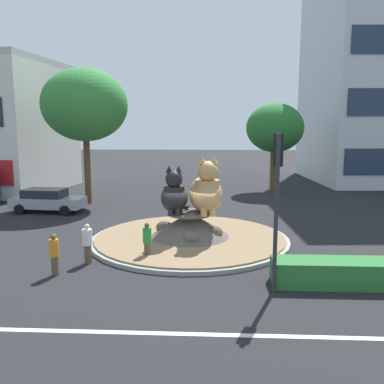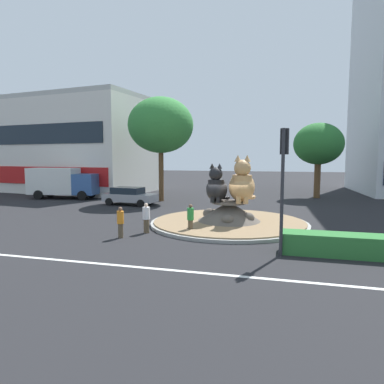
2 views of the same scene
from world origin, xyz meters
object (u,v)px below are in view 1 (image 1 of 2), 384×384
object	(u,v)px
pedestrian_white_shirt	(88,243)
pedestrian_orange_shirt	(54,254)
traffic_light_mast	(277,183)
broadleaf_tree_behind_island	(85,105)
cat_statue_black	(174,195)
sedan_on_far_lane	(47,200)
cat_statue_calico	(206,192)
pedestrian_green_shirt	(147,241)
second_tree_near_tower	(275,128)

from	to	relation	value
pedestrian_white_shirt	pedestrian_orange_shirt	bearing A→B (deg)	-4.89
traffic_light_mast	broadleaf_tree_behind_island	size ratio (longest dim) A/B	0.55
broadleaf_tree_behind_island	pedestrian_white_shirt	xyz separation A→B (m)	(3.91, -12.92, -6.10)
cat_statue_black	sedan_on_far_lane	world-z (taller)	cat_statue_black
pedestrian_white_shirt	sedan_on_far_lane	distance (m)	11.22
cat_statue_calico	broadleaf_tree_behind_island	world-z (taller)	broadleaf_tree_behind_island
broadleaf_tree_behind_island	pedestrian_green_shirt	xyz separation A→B (m)	(6.24, -12.43, -6.11)
traffic_light_mast	pedestrian_orange_shirt	size ratio (longest dim) A/B	3.31
sedan_on_far_lane	pedestrian_green_shirt	bearing A→B (deg)	-44.67
broadleaf_tree_behind_island	traffic_light_mast	bearing A→B (deg)	-54.42
pedestrian_orange_shirt	sedan_on_far_lane	distance (m)	12.10
pedestrian_green_shirt	pedestrian_white_shirt	xyz separation A→B (m)	(-2.33, -0.49, 0.01)
cat_statue_calico	sedan_on_far_lane	bearing A→B (deg)	-130.64
sedan_on_far_lane	cat_statue_black	bearing A→B (deg)	-31.86
cat_statue_calico	pedestrian_green_shirt	size ratio (longest dim) A/B	1.87
cat_statue_black	pedestrian_green_shirt	bearing A→B (deg)	-22.43
broadleaf_tree_behind_island	sedan_on_far_lane	size ratio (longest dim) A/B	2.03
traffic_light_mast	sedan_on_far_lane	world-z (taller)	traffic_light_mast
pedestrian_green_shirt	sedan_on_far_lane	size ratio (longest dim) A/B	0.34
cat_statue_black	pedestrian_white_shirt	world-z (taller)	cat_statue_black
cat_statue_black	pedestrian_orange_shirt	xyz separation A→B (m)	(-4.02, -4.59, -1.43)
pedestrian_green_shirt	sedan_on_far_lane	distance (m)	12.17
cat_statue_black	broadleaf_tree_behind_island	xyz separation A→B (m)	(-7.12, 9.72, 4.68)
second_tree_near_tower	sedan_on_far_lane	bearing A→B (deg)	-148.83
traffic_light_mast	sedan_on_far_lane	distance (m)	17.78
pedestrian_green_shirt	pedestrian_white_shirt	distance (m)	2.38
cat_statue_black	pedestrian_white_shirt	size ratio (longest dim) A/B	1.49
cat_statue_calico	broadleaf_tree_behind_island	size ratio (longest dim) A/B	0.31
second_tree_near_tower	pedestrian_green_shirt	world-z (taller)	second_tree_near_tower
pedestrian_orange_shirt	pedestrian_green_shirt	bearing A→B (deg)	-173.79
traffic_light_mast	broadleaf_tree_behind_island	bearing A→B (deg)	46.04
broadleaf_tree_behind_island	pedestrian_white_shirt	distance (m)	14.81
second_tree_near_tower	pedestrian_green_shirt	distance (m)	20.89
second_tree_near_tower	pedestrian_orange_shirt	world-z (taller)	second_tree_near_tower
traffic_light_mast	second_tree_near_tower	world-z (taller)	second_tree_near_tower
cat_statue_calico	pedestrian_white_shirt	distance (m)	5.97
cat_statue_black	cat_statue_calico	bearing A→B (deg)	90.62
traffic_light_mast	broadleaf_tree_behind_island	world-z (taller)	broadleaf_tree_behind_island
cat_statue_calico	traffic_light_mast	distance (m)	6.33
broadleaf_tree_behind_island	pedestrian_green_shirt	size ratio (longest dim) A/B	5.98
cat_statue_black	cat_statue_calico	distance (m)	1.51
traffic_light_mast	sedan_on_far_lane	xyz separation A→B (m)	(-12.67, 12.14, -2.84)
cat_statue_calico	broadleaf_tree_behind_island	bearing A→B (deg)	-146.93
traffic_light_mast	pedestrian_white_shirt	bearing A→B (deg)	81.53
pedestrian_white_shirt	cat_statue_calico	bearing A→B (deg)	150.73
pedestrian_green_shirt	sedan_on_far_lane	xyz separation A→B (m)	(-7.94, 9.23, -0.04)
cat_statue_black	traffic_light_mast	bearing A→B (deg)	29.99
second_tree_near_tower	pedestrian_white_shirt	world-z (taller)	second_tree_near_tower
second_tree_near_tower	pedestrian_white_shirt	bearing A→B (deg)	-117.92
traffic_light_mast	pedestrian_green_shirt	distance (m)	6.22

